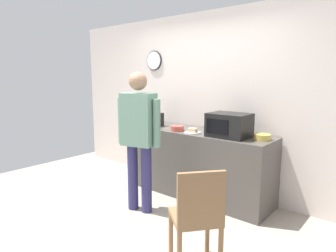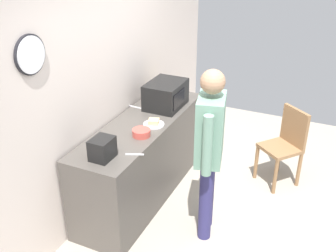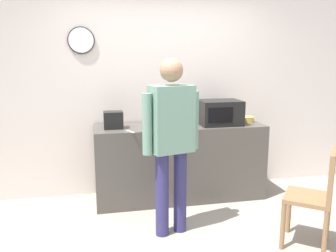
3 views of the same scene
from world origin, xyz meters
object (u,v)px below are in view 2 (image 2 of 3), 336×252
Objects in this scene: cereal_bowl at (141,133)px; spoon_utensil at (135,107)px; sandwich_plate at (154,123)px; wooden_chair at (285,143)px; fork_utensil at (135,154)px; salad_bowl at (172,91)px; person_standing at (209,144)px; toaster at (102,149)px; microwave at (166,95)px.

spoon_utensil is at bearing 33.86° from cereal_bowl.
sandwich_plate is 1.64m from wooden_chair.
sandwich_plate reaches higher than wooden_chair.
fork_utensil is 0.18× the size of wooden_chair.
salad_bowl is 0.61m from spoon_utensil.
wooden_chair is (1.57, -1.15, -0.41)m from fork_utensil.
cereal_bowl is 0.71m from spoon_utensil.
person_standing reaches higher than sandwich_plate.
salad_bowl is 0.11× the size of person_standing.
wooden_chair is at bearing -38.25° from toaster.
fork_utensil is (0.17, -0.23, -0.10)m from toaster.
microwave reaches higher than cereal_bowl.
cereal_bowl is 0.73m from person_standing.
toaster is at bearing 126.72° from fork_utensil.
person_standing is (0.33, -0.61, 0.08)m from fork_utensil.
microwave is 1.15m from fork_utensil.
fork_utensil is (-1.12, -0.20, -0.15)m from microwave.
cereal_bowl is at bearing -170.90° from salad_bowl.
spoon_utensil is (0.59, 0.40, -0.03)m from cereal_bowl.
toaster is 0.13× the size of person_standing.
person_standing is at bearing -61.44° from fork_utensil.
person_standing is at bearing -59.04° from toaster.
wooden_chair reaches higher than fork_utensil.
fork_utensil is at bearing -168.64° from salad_bowl.
cereal_bowl is at bearing 88.12° from person_standing.
sandwich_plate is 1.31× the size of fork_utensil.
toaster reaches higher than cereal_bowl.
cereal_bowl is 1.09× the size of fork_utensil.
spoon_utensil is at bearing 159.57° from salad_bowl.
person_standing reaches higher than salad_bowl.
salad_bowl is at bearing 37.67° from person_standing.
toaster is at bearing 167.88° from cereal_bowl.
microwave is 0.38m from spoon_utensil.
cereal_bowl reaches higher than sandwich_plate.
fork_utensil is 1.00× the size of spoon_utensil.
microwave is 2.70× the size of cereal_bowl.
fork_utensil is 1.08m from spoon_utensil.
person_standing is (-1.18, -0.91, 0.05)m from salad_bowl.
fork_utensil and spoon_utensil have the same top height.
wooden_chair is (1.24, -0.54, -0.49)m from person_standing.
microwave is 2.94× the size of fork_utensil.
person_standing is (-0.62, -1.12, 0.08)m from spoon_utensil.
fork_utensil is at bearing -151.43° from spoon_utensil.
microwave is 0.42m from salad_bowl.
toaster reaches higher than sandwich_plate.
microwave reaches higher than spoon_utensil.
microwave is at bearing 10.35° from fork_utensil.
cereal_bowl is at bearing -12.12° from toaster.
cereal_bowl is 0.54m from toaster.
toaster is 1.16m from spoon_utensil.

